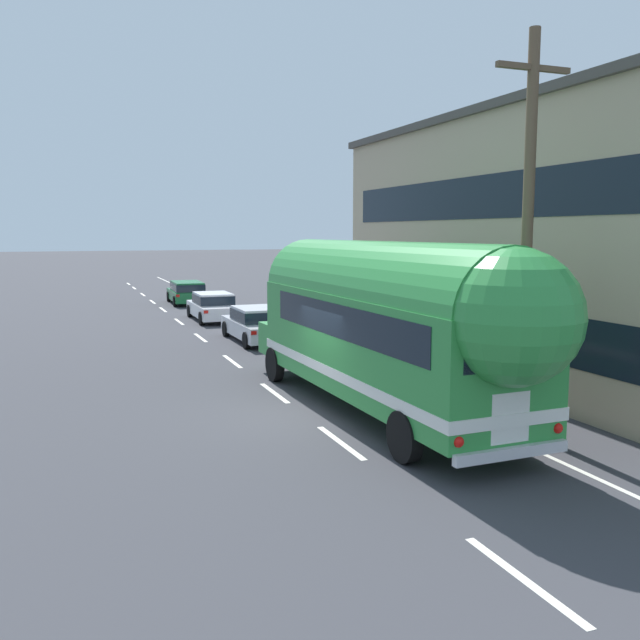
% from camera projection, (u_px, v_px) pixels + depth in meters
% --- Properties ---
extents(ground_plane, '(300.00, 300.00, 0.00)m').
position_uv_depth(ground_plane, '(303.00, 414.00, 16.21)').
color(ground_plane, '#38383D').
extents(lane_markings, '(3.57, 80.00, 0.01)m').
position_uv_depth(lane_markings, '(255.00, 333.00, 29.11)').
color(lane_markings, silver).
rests_on(lane_markings, ground).
extents(roadside_building, '(12.28, 17.49, 7.84)m').
position_uv_depth(roadside_building, '(636.00, 245.00, 21.37)').
color(roadside_building, tan).
rests_on(roadside_building, ground).
extents(utility_pole, '(1.80, 0.24, 8.50)m').
position_uv_depth(utility_pole, '(527.00, 228.00, 14.39)').
color(utility_pole, brown).
rests_on(utility_pole, ground).
extents(painted_bus, '(2.84, 12.18, 4.12)m').
position_uv_depth(painted_bus, '(389.00, 321.00, 15.60)').
color(painted_bus, '#2D8C3D').
rests_on(painted_bus, ground).
extents(car_lead, '(1.93, 4.73, 1.37)m').
position_uv_depth(car_lead, '(257.00, 323.00, 26.97)').
color(car_lead, silver).
rests_on(car_lead, ground).
extents(car_second, '(1.98, 4.74, 1.37)m').
position_uv_depth(car_second, '(213.00, 305.00, 33.41)').
color(car_second, white).
rests_on(car_second, ground).
extents(car_third, '(2.07, 4.61, 1.37)m').
position_uv_depth(car_third, '(187.00, 291.00, 41.02)').
color(car_third, '#196633').
rests_on(car_third, ground).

